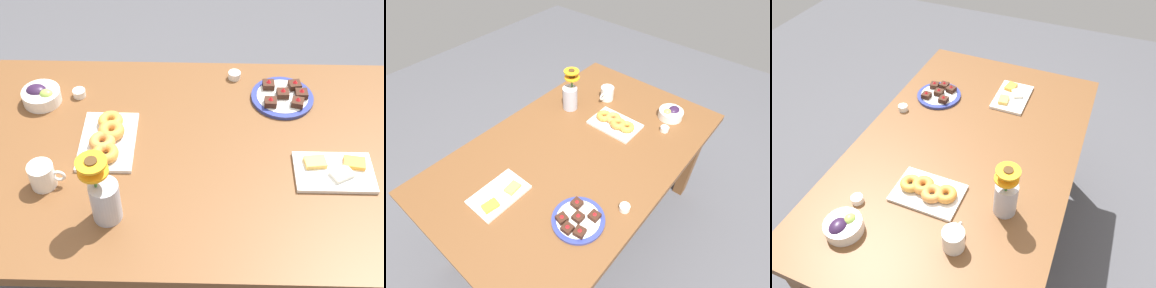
% 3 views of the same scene
% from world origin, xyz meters
% --- Properties ---
extents(ground_plane, '(6.00, 6.00, 0.00)m').
position_xyz_m(ground_plane, '(0.00, 0.00, 0.00)').
color(ground_plane, '#4C4C51').
extents(dining_table, '(1.60, 1.00, 0.74)m').
position_xyz_m(dining_table, '(0.00, 0.00, 0.65)').
color(dining_table, brown).
rests_on(dining_table, ground_plane).
extents(coffee_mug, '(0.12, 0.08, 0.09)m').
position_xyz_m(coffee_mug, '(-0.47, -0.16, 0.79)').
color(coffee_mug, white).
rests_on(coffee_mug, dining_table).
extents(grape_bowl, '(0.14, 0.14, 0.07)m').
position_xyz_m(grape_bowl, '(-0.57, 0.25, 0.77)').
color(grape_bowl, white).
rests_on(grape_bowl, dining_table).
extents(cheese_platter, '(0.26, 0.17, 0.03)m').
position_xyz_m(cheese_platter, '(0.47, -0.08, 0.75)').
color(cheese_platter, white).
rests_on(cheese_platter, dining_table).
extents(croissant_platter, '(0.19, 0.28, 0.05)m').
position_xyz_m(croissant_platter, '(-0.29, 0.04, 0.76)').
color(croissant_platter, white).
rests_on(croissant_platter, dining_table).
extents(jam_cup_honey, '(0.05, 0.05, 0.03)m').
position_xyz_m(jam_cup_honey, '(-0.44, 0.28, 0.76)').
color(jam_cup_honey, white).
rests_on(jam_cup_honey, dining_table).
extents(jam_cup_berry, '(0.05, 0.05, 0.03)m').
position_xyz_m(jam_cup_berry, '(0.16, 0.41, 0.76)').
color(jam_cup_berry, white).
rests_on(jam_cup_berry, dining_table).
extents(dessert_plate, '(0.23, 0.23, 0.05)m').
position_xyz_m(dessert_plate, '(0.34, 0.28, 0.75)').
color(dessert_plate, navy).
rests_on(dessert_plate, dining_table).
extents(flower_vase, '(0.11, 0.09, 0.26)m').
position_xyz_m(flower_vase, '(-0.25, -0.28, 0.83)').
color(flower_vase, '#B2B2BC').
rests_on(flower_vase, dining_table).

